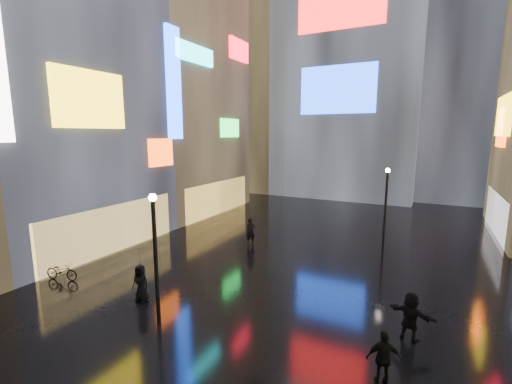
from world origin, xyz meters
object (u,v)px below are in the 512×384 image
Objects in this scene: pedestrian_3 at (384,358)px; lamp_far at (386,202)px; lamp_near at (155,252)px; bicycle at (62,271)px.

lamp_far is at bearing -103.89° from pedestrian_3.
pedestrian_3 is at bearing 3.39° from lamp_near.
lamp_near reaches higher than pedestrian_3.
lamp_near is 1.00× the size of lamp_far.
pedestrian_3 is (1.60, -13.55, -2.10)m from lamp_far.
lamp_far is at bearing 64.54° from lamp_near.
bicycle is at bearing -21.99° from pedestrian_3.
bicycle is (-15.54, 0.37, -0.38)m from pedestrian_3.
pedestrian_3 is 0.94× the size of bicycle.
lamp_near is 8.56m from pedestrian_3.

